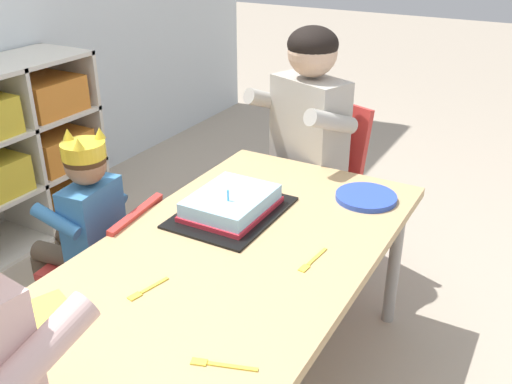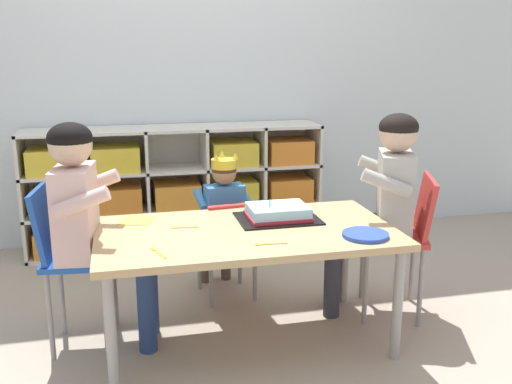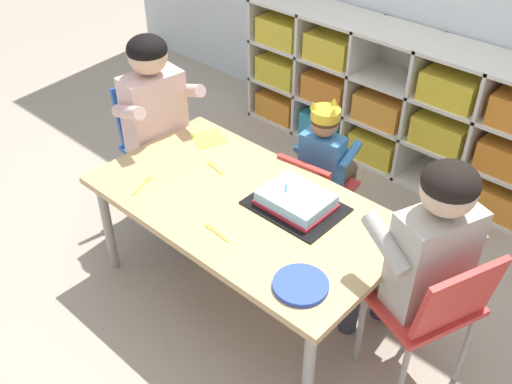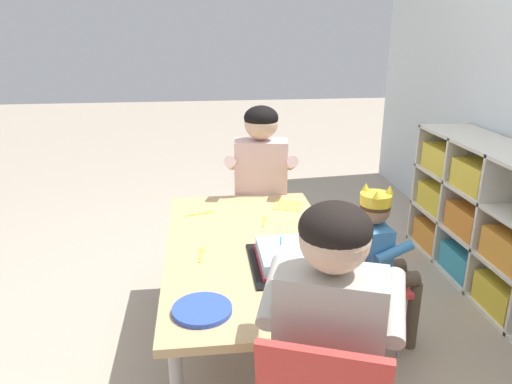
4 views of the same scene
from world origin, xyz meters
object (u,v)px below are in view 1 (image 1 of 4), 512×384
fork_near_cake_tray (312,261)px  guest_at_table_side (298,132)px  activity_table (235,264)px  paper_plate_stack (366,197)px  classroom_chair_blue (113,263)px  birthday_cake_on_tray (231,205)px  classroom_chair_guest_side (317,170)px  fork_beside_plate_stack (146,290)px  child_with_crown (83,217)px  fork_at_table_front_edge (220,365)px

fork_near_cake_tray → guest_at_table_side: bearing=33.7°
activity_table → paper_plate_stack: bearing=-24.5°
classroom_chair_blue → birthday_cake_on_tray: (0.18, -0.37, 0.24)m
birthday_cake_on_tray → paper_plate_stack: size_ratio=1.91×
classroom_chair_guest_side → guest_at_table_side: 0.23m
classroom_chair_blue → paper_plate_stack: size_ratio=2.82×
guest_at_table_side → fork_beside_plate_stack: size_ratio=8.36×
classroom_chair_blue → classroom_chair_guest_side: bearing=149.3°
child_with_crown → fork_near_cake_tray: size_ratio=5.80×
fork_near_cake_tray → child_with_crown: bearing=98.9°
paper_plate_stack → classroom_chair_guest_side: bearing=42.5°
birthday_cake_on_tray → paper_plate_stack: bearing=-48.5°
activity_table → fork_at_table_front_edge: fork_at_table_front_edge is taller
activity_table → fork_near_cake_tray: bearing=-77.4°
activity_table → birthday_cake_on_tray: birthday_cake_on_tray is taller
activity_table → paper_plate_stack: (0.49, -0.22, 0.06)m
child_with_crown → paper_plate_stack: bearing=114.5°
classroom_chair_blue → guest_at_table_side: bearing=148.7°
activity_table → guest_at_table_side: guest_at_table_side is taller
child_with_crown → paper_plate_stack: 0.95m
child_with_crown → paper_plate_stack: child_with_crown is taller
activity_table → fork_near_cake_tray: (0.05, -0.22, 0.05)m
fork_at_table_front_edge → birthday_cake_on_tray: bearing=101.0°
fork_near_cake_tray → fork_at_table_front_edge: (-0.46, 0.01, 0.00)m
activity_table → classroom_chair_guest_side: classroom_chair_guest_side is taller
birthday_cake_on_tray → fork_at_table_front_edge: size_ratio=2.71×
paper_plate_stack → fork_beside_plate_stack: (-0.77, 0.32, -0.01)m
birthday_cake_on_tray → paper_plate_stack: birthday_cake_on_tray is taller
paper_plate_stack → fork_beside_plate_stack: 0.83m
guest_at_table_side → activity_table: bearing=-57.5°
fork_near_cake_tray → fork_at_table_front_edge: bearing=-175.5°
classroom_chair_guest_side → fork_beside_plate_stack: classroom_chair_guest_side is taller
birthday_cake_on_tray → fork_beside_plate_stack: bearing=-176.5°
activity_table → child_with_crown: 0.59m
activity_table → fork_beside_plate_stack: bearing=161.4°
fork_at_table_front_edge → classroom_chair_blue: bearing=130.7°
paper_plate_stack → fork_near_cake_tray: 0.44m
activity_table → fork_beside_plate_stack: fork_beside_plate_stack is taller
fork_at_table_front_edge → guest_at_table_side: bearing=89.3°
guest_at_table_side → fork_near_cake_tray: 0.79m
birthday_cake_on_tray → child_with_crown: bearing=111.5°
paper_plate_stack → fork_near_cake_tray: paper_plate_stack is taller
activity_table → paper_plate_stack: 0.54m
fork_beside_plate_stack → classroom_chair_blue: bearing=66.5°
guest_at_table_side → fork_at_table_front_edge: 1.22m
activity_table → guest_at_table_side: (0.74, 0.15, 0.14)m
classroom_chair_guest_side → fork_near_cake_tray: 0.88m
activity_table → fork_beside_plate_stack: 0.30m
birthday_cake_on_tray → fork_near_cake_tray: birthday_cake_on_tray is taller
classroom_chair_blue → guest_at_table_side: guest_at_table_side is taller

